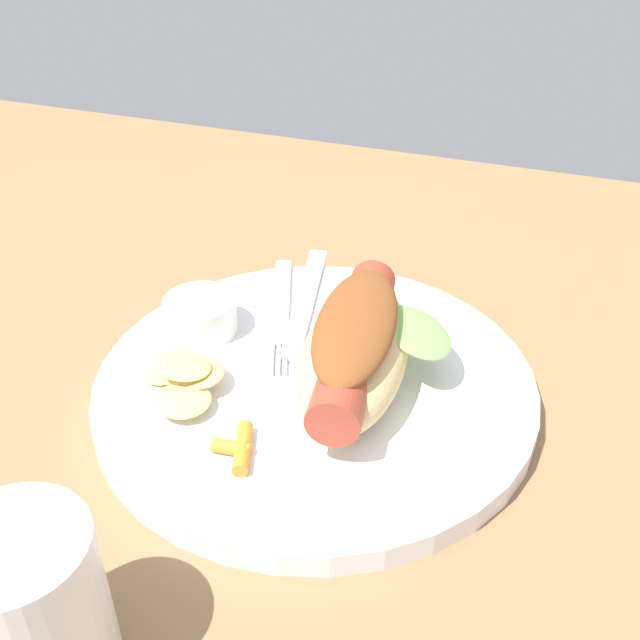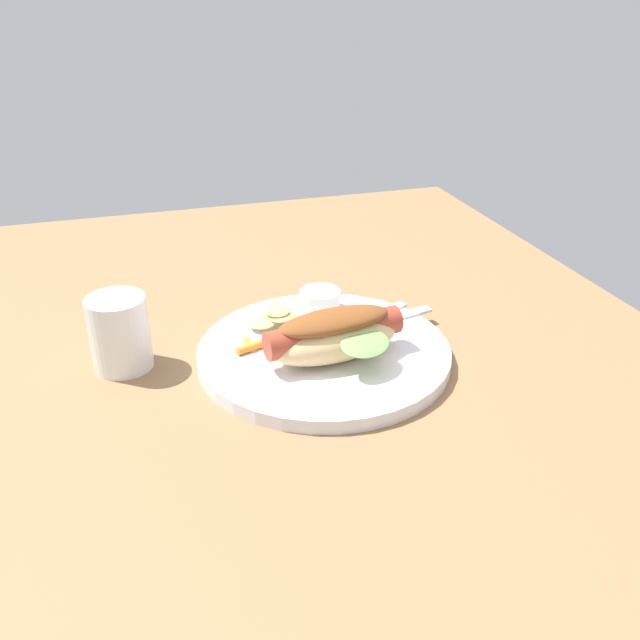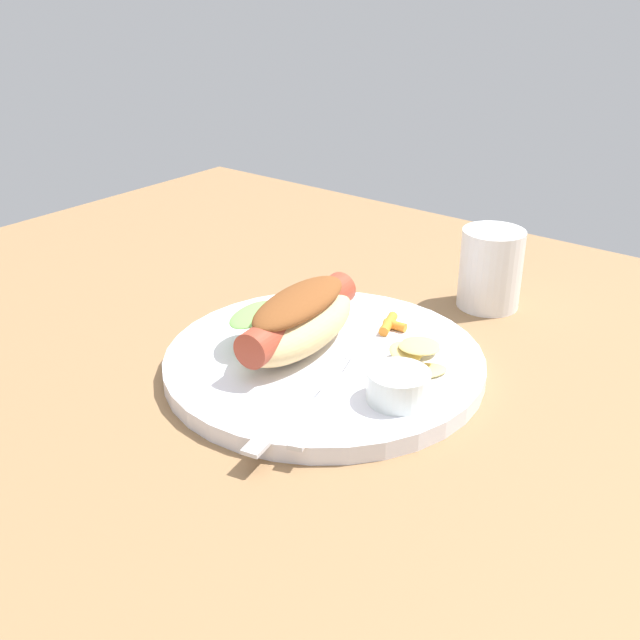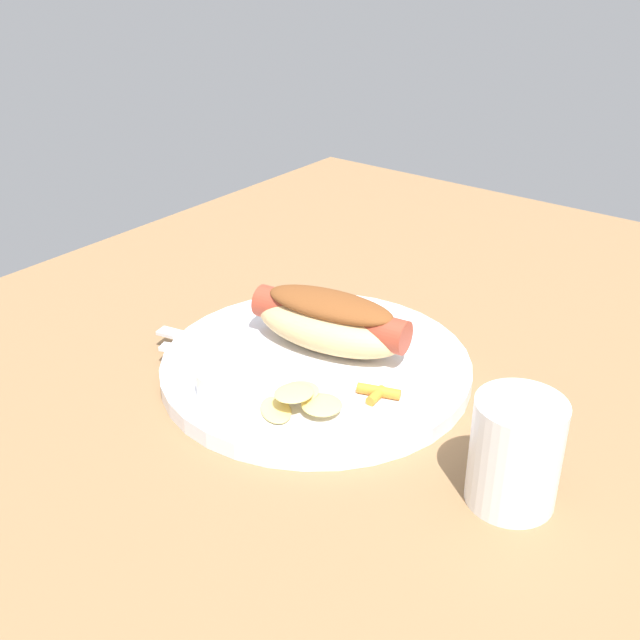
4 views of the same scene
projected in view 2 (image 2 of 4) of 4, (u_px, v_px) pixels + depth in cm
name	position (u px, v px, depth cm)	size (l,w,h in cm)	color
ground_plane	(310.00, 368.00, 77.83)	(120.00, 90.00, 1.80)	olive
plate	(324.00, 353.00, 77.57)	(28.85, 28.85, 1.60)	white
hot_dog	(335.00, 335.00, 73.66)	(11.01, 15.96, 5.60)	#DBB77A
sauce_ramekin	(320.00, 300.00, 85.15)	(5.11, 5.11, 2.58)	white
fork	(362.00, 319.00, 82.91)	(6.14, 14.19, 0.40)	silver
knife	(379.00, 322.00, 82.31)	(14.97, 1.40, 0.36)	silver
chips_pile	(275.00, 316.00, 81.94)	(6.79, 7.20, 2.11)	#E2C66B
carrot_garnish	(251.00, 346.00, 76.33)	(2.87, 3.88, 0.94)	orange
drinking_cup	(120.00, 333.00, 74.56)	(6.56, 6.56, 8.48)	white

